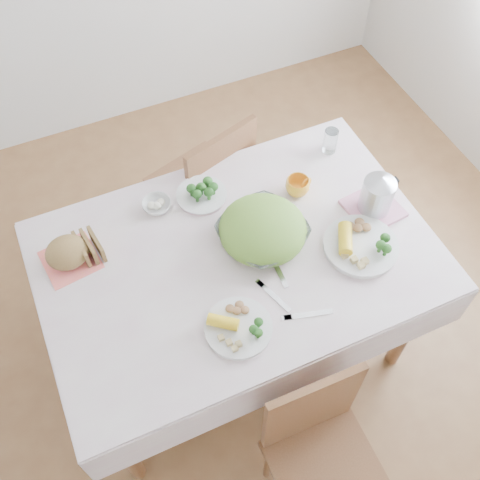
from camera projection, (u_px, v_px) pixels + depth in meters
name	position (u px, v px, depth m)	size (l,w,h in m)	color
floor	(238.00, 340.00, 2.77)	(3.60, 3.60, 0.00)	brown
dining_table	(238.00, 303.00, 2.46)	(1.40, 0.90, 0.75)	brown
tablecloth	(237.00, 255.00, 2.15)	(1.50, 1.00, 0.01)	silver
chair_near	(329.00, 466.00, 1.98)	(0.38, 0.38, 0.83)	brown
chair_far	(199.00, 180.00, 2.76)	(0.40, 0.40, 0.89)	brown
salad_bowl	(262.00, 233.00, 2.16)	(0.32, 0.32, 0.08)	white
dinner_plate_left	(238.00, 328.00, 1.96)	(0.24, 0.24, 0.02)	white
dinner_plate_right	(360.00, 246.00, 2.16)	(0.29, 0.29, 0.02)	white
broccoli_plate	(202.00, 195.00, 2.30)	(0.21, 0.21, 0.02)	beige
napkin	(70.00, 260.00, 2.13)	(0.20, 0.20, 0.00)	#FE7066
bread_loaf	(67.00, 252.00, 2.08)	(0.16, 0.15, 0.10)	brown
fruit_bowl	(157.00, 205.00, 2.26)	(0.12, 0.12, 0.04)	white
yellow_mug	(298.00, 186.00, 2.29)	(0.10, 0.10, 0.08)	#FFA828
glass_tumbler	(330.00, 140.00, 2.41)	(0.06, 0.06, 0.11)	white
pink_tray	(373.00, 208.00, 2.27)	(0.20, 0.20, 0.02)	pink
electric_kettle	(379.00, 190.00, 2.17)	(0.13, 0.13, 0.18)	#B2B5BA
fork_left	(274.00, 296.00, 2.04)	(0.02, 0.17, 0.00)	silver
fork_right	(278.00, 269.00, 2.11)	(0.02, 0.17, 0.00)	silver
knife	(308.00, 314.00, 2.00)	(0.02, 0.18, 0.00)	silver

